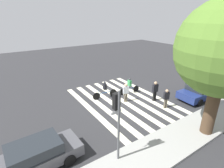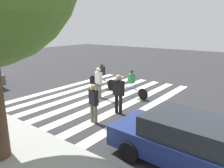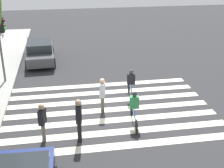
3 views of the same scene
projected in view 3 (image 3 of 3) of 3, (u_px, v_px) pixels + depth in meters
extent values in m
plane|color=#2D2D30|center=(110.00, 110.00, 15.31)|extent=(60.00, 60.00, 0.00)
cube|color=#F2EDCC|center=(122.00, 146.00, 12.47)|extent=(0.49, 10.00, 0.01)
cube|color=#F2EDCC|center=(117.00, 132.00, 13.42)|extent=(0.49, 10.00, 0.01)
cube|color=#F2EDCC|center=(113.00, 120.00, 14.36)|extent=(0.49, 10.00, 0.01)
cube|color=#F2EDCC|center=(110.00, 110.00, 15.31)|extent=(0.49, 10.00, 0.01)
cube|color=#F2EDCC|center=(106.00, 101.00, 16.26)|extent=(0.49, 10.00, 0.01)
cube|color=#F2EDCC|center=(104.00, 92.00, 17.21)|extent=(0.49, 10.00, 0.01)
cube|color=#F2EDCC|center=(101.00, 85.00, 18.15)|extent=(0.49, 10.00, 0.01)
cylinder|color=#515456|center=(1.00, 50.00, 17.64)|extent=(0.12, 0.12, 4.07)
cube|color=black|center=(1.00, 25.00, 17.12)|extent=(0.32, 0.26, 0.84)
cube|color=silver|center=(3.00, 36.00, 17.36)|extent=(0.60, 0.02, 0.16)
sphere|color=#590F0F|center=(4.00, 21.00, 17.06)|extent=(0.15, 0.15, 0.15)
sphere|color=#59470F|center=(4.00, 25.00, 17.15)|extent=(0.15, 0.15, 0.15)
sphere|color=#26D83F|center=(5.00, 29.00, 17.24)|extent=(0.15, 0.15, 0.15)
cylinder|color=black|center=(80.00, 132.00, 12.60)|extent=(0.16, 0.16, 0.87)
cylinder|color=black|center=(79.00, 129.00, 12.81)|extent=(0.16, 0.16, 0.87)
cube|color=black|center=(79.00, 114.00, 12.40)|extent=(0.53, 0.28, 0.69)
sphere|color=tan|center=(78.00, 103.00, 12.21)|extent=(0.27, 0.27, 0.27)
cylinder|color=#6B6051|center=(103.00, 105.00, 14.90)|extent=(0.15, 0.15, 0.82)
cylinder|color=#6B6051|center=(102.00, 103.00, 15.09)|extent=(0.15, 0.15, 0.82)
cube|color=silver|center=(102.00, 90.00, 14.71)|extent=(0.52, 0.35, 0.65)
sphere|color=tan|center=(102.00, 81.00, 14.53)|extent=(0.26, 0.26, 0.26)
cylinder|color=#6B6051|center=(44.00, 133.00, 12.60)|extent=(0.15, 0.15, 0.79)
cylinder|color=#6B6051|center=(44.00, 130.00, 12.79)|extent=(0.15, 0.15, 0.79)
cube|color=black|center=(42.00, 116.00, 12.42)|extent=(0.50, 0.33, 0.63)
sphere|color=tan|center=(41.00, 107.00, 12.25)|extent=(0.25, 0.25, 0.25)
cylinder|color=black|center=(129.00, 86.00, 17.09)|extent=(0.71, 0.11, 0.71)
cylinder|color=black|center=(133.00, 100.00, 15.52)|extent=(0.71, 0.11, 0.71)
cube|color=#1E4C8C|center=(131.00, 89.00, 16.23)|extent=(1.45, 0.18, 0.04)
cylinder|color=#1E4C8C|center=(132.00, 89.00, 15.89)|extent=(0.03, 0.03, 0.32)
cylinder|color=#1E4C8C|center=(129.00, 81.00, 16.74)|extent=(0.03, 0.03, 0.40)
cube|color=black|center=(131.00, 79.00, 15.99)|extent=(0.28, 0.42, 0.55)
sphere|color=#333338|center=(131.00, 72.00, 15.84)|extent=(0.22, 0.22, 0.22)
cylinder|color=black|center=(132.00, 109.00, 14.70)|extent=(0.64, 0.10, 0.64)
cylinder|color=black|center=(136.00, 127.00, 13.19)|extent=(0.64, 0.10, 0.64)
cube|color=#1E4C8C|center=(134.00, 114.00, 13.88)|extent=(1.39, 0.17, 0.04)
cylinder|color=#1E4C8C|center=(135.00, 114.00, 13.55)|extent=(0.03, 0.03, 0.32)
cylinder|color=#1E4C8C|center=(132.00, 104.00, 14.36)|extent=(0.03, 0.03, 0.40)
cube|color=#338C4C|center=(134.00, 102.00, 13.64)|extent=(0.28, 0.42, 0.55)
sphere|color=#333338|center=(135.00, 94.00, 13.49)|extent=(0.22, 0.22, 0.22)
cube|color=#4C4C51|center=(40.00, 54.00, 21.86)|extent=(4.58, 2.00, 0.63)
cube|color=#23282D|center=(39.00, 45.00, 21.62)|extent=(2.55, 1.76, 0.57)
cylinder|color=black|center=(28.00, 52.00, 23.04)|extent=(0.65, 0.23, 0.64)
cylinder|color=black|center=(52.00, 51.00, 23.38)|extent=(0.65, 0.23, 0.64)
cylinder|color=black|center=(27.00, 64.00, 20.53)|extent=(0.65, 0.23, 0.64)
cylinder|color=black|center=(54.00, 62.00, 20.88)|extent=(0.65, 0.23, 0.64)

